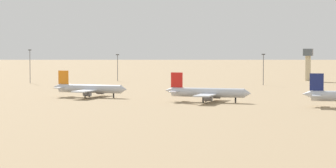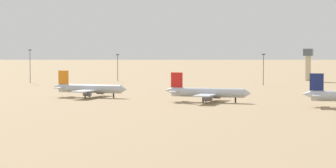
% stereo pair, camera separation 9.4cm
% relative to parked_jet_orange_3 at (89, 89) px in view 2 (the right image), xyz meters
% --- Properties ---
extents(ground, '(4000.00, 4000.00, 0.00)m').
position_rel_parked_jet_orange_3_xyz_m(ground, '(52.53, -12.04, -3.45)').
color(ground, '#9E8460').
extents(ridge_far_west, '(270.05, 198.94, 126.98)m').
position_rel_parked_jet_orange_3_xyz_m(ridge_far_west, '(-415.97, 1061.88, 60.04)').
color(ridge_far_west, gray).
rests_on(ridge_far_west, ground).
extents(ridge_west, '(431.26, 288.86, 101.41)m').
position_rel_parked_jet_orange_3_xyz_m(ridge_west, '(-100.54, 1090.95, 47.25)').
color(ridge_west, gray).
rests_on(ridge_west, ground).
extents(parked_jet_orange_3, '(31.88, 26.75, 10.54)m').
position_rel_parked_jet_orange_3_xyz_m(parked_jet_orange_3, '(0.00, 0.00, 0.00)').
color(parked_jet_orange_3, silver).
rests_on(parked_jet_orange_3, ground).
extents(parked_jet_red_4, '(32.32, 27.17, 10.68)m').
position_rel_parked_jet_orange_3_xyz_m(parked_jet_red_4, '(50.70, -6.19, 0.04)').
color(parked_jet_red_4, silver).
rests_on(parked_jet_red_4, ground).
extents(control_tower, '(5.20, 5.20, 18.70)m').
position_rel_parked_jet_orange_3_xyz_m(control_tower, '(60.48, 161.31, 7.83)').
color(control_tower, '#C6B793').
rests_on(control_tower, ground).
extents(light_pole_west, '(1.80, 0.50, 16.24)m').
position_rel_parked_jet_orange_3_xyz_m(light_pole_west, '(45.97, 108.12, 5.88)').
color(light_pole_west, '#59595E').
rests_on(light_pole_west, ground).
extents(light_pole_mid, '(1.80, 0.50, 18.36)m').
position_rel_parked_jet_orange_3_xyz_m(light_pole_mid, '(-77.68, 82.62, 6.97)').
color(light_pole_mid, '#59595E').
rests_on(light_pole_mid, ground).
extents(light_pole_east, '(1.80, 0.50, 15.51)m').
position_rel_parked_jet_orange_3_xyz_m(light_pole_east, '(-41.74, 118.77, 5.51)').
color(light_pole_east, '#59595E').
rests_on(light_pole_east, ground).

